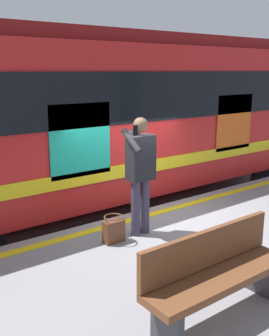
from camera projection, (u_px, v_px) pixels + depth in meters
name	position (u px, v px, depth m)	size (l,w,h in m)	color
ground_plane	(137.00, 257.00, 7.34)	(24.61, 24.61, 0.00)	#3D3D3F
platform	(239.00, 289.00, 5.43)	(16.41, 4.64, 0.91)	gray
safety_line	(148.00, 215.00, 6.89)	(16.08, 0.16, 0.01)	yellow
track_rail_near	(104.00, 233.00, 8.21)	(21.33, 0.08, 0.16)	slate
track_rail_far	(71.00, 214.00, 9.32)	(21.33, 0.08, 0.16)	slate
train_carriage	(122.00, 111.00, 8.76)	(11.05, 3.12, 3.92)	red
passenger	(140.00, 167.00, 5.89)	(0.57, 0.55, 1.80)	#383347
handbag	(114.00, 230.00, 5.79)	(0.32, 0.29, 0.40)	#59331E
bench	(216.00, 271.00, 3.98)	(1.78, 0.44, 0.90)	brown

